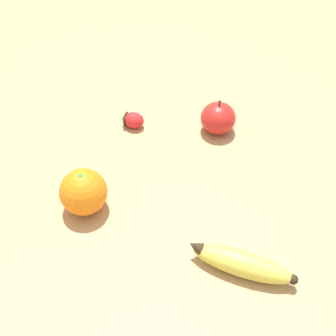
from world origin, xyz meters
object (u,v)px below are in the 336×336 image
at_px(strawberry, 132,120).
at_px(banana, 241,263).
at_px(orange, 83,192).
at_px(apple, 218,118).

bearing_deg(strawberry, banana, 133.86).
bearing_deg(orange, apple, -51.11).
relative_size(orange, strawberry, 1.54).
bearing_deg(apple, strawberry, 84.99).
relative_size(banana, orange, 2.07).
bearing_deg(orange, banana, -117.60).
distance_m(orange, strawberry, 0.25).
bearing_deg(orange, strawberry, -18.63).
distance_m(banana, orange, 0.31).
distance_m(orange, apple, 0.34).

